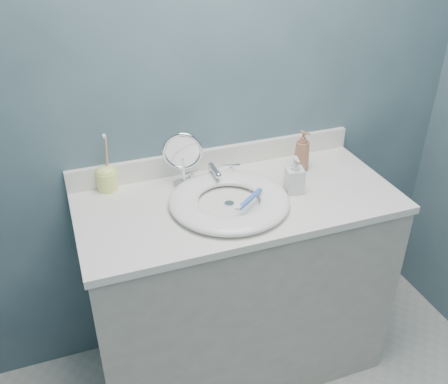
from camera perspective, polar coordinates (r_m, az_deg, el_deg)
name	(u,v)px	position (r m, az deg, el deg)	size (l,w,h in m)	color
back_wall	(214,94)	(1.99, -1.11, 11.13)	(2.20, 0.02, 2.40)	#425963
vanity_cabinet	(237,289)	(2.17, 1.51, -10.98)	(1.20, 0.55, 0.85)	#BAB5AA
countertop	(239,202)	(1.90, 1.70, -1.11)	(1.22, 0.57, 0.03)	white
backsplash	(216,158)	(2.09, -0.92, 3.92)	(1.22, 0.02, 0.09)	white
basin	(229,200)	(1.84, 0.61, -0.97)	(0.45, 0.45, 0.04)	white
drain	(229,204)	(1.85, 0.60, -1.37)	(0.04, 0.04, 0.01)	silver
faucet	(212,174)	(2.00, -1.37, 2.06)	(0.25, 0.13, 0.07)	silver
makeup_mirror	(183,158)	(1.92, -4.72, 3.95)	(0.15, 0.09, 0.23)	silver
soap_bottle_amber	(302,151)	(2.08, 8.92, 4.70)	(0.07, 0.07, 0.17)	#996345
soap_bottle_clear	(295,175)	(1.92, 8.09, 1.97)	(0.07, 0.07, 0.15)	silver
toothbrush_holder	(106,177)	(1.98, -13.29, 1.65)	(0.08, 0.08, 0.23)	#F6FD7E
toothbrush_lying	(249,200)	(1.80, 2.91, -0.87)	(0.15, 0.12, 0.02)	#3E6DDD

